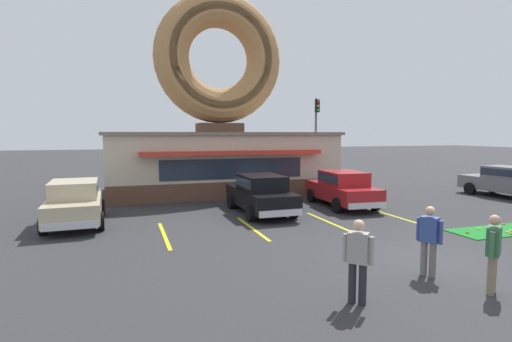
{
  "coord_description": "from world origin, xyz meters",
  "views": [
    {
      "loc": [
        -7.52,
        -7.98,
        3.29
      ],
      "look_at": [
        -3.21,
        5.0,
        2.0
      ],
      "focal_mm": 28.0,
      "sensor_mm": 36.0,
      "label": 1
    }
  ],
  "objects_px": {
    "car_champagne": "(75,201)",
    "pedestrian_leather_jacket_man": "(358,258)",
    "pedestrian_blue_sweater_man": "(429,238)",
    "trash_bin": "(332,185)",
    "car_red": "(342,187)",
    "golf_ball": "(471,230)",
    "pedestrian_hooded_kid": "(493,250)",
    "traffic_light_pole": "(316,128)",
    "car_grey": "(507,180)",
    "car_black": "(261,192)"
  },
  "relations": [
    {
      "from": "golf_ball",
      "to": "pedestrian_hooded_kid",
      "type": "distance_m",
      "value": 5.81
    },
    {
      "from": "car_black",
      "to": "trash_bin",
      "type": "distance_m",
      "value": 6.55
    },
    {
      "from": "pedestrian_blue_sweater_man",
      "to": "traffic_light_pole",
      "type": "height_order",
      "value": "traffic_light_pole"
    },
    {
      "from": "pedestrian_leather_jacket_man",
      "to": "car_champagne",
      "type": "bearing_deg",
      "value": 123.09
    },
    {
      "from": "golf_ball",
      "to": "car_champagne",
      "type": "relative_size",
      "value": 0.01
    },
    {
      "from": "car_black",
      "to": "car_grey",
      "type": "relative_size",
      "value": 0.98
    },
    {
      "from": "car_black",
      "to": "pedestrian_blue_sweater_man",
      "type": "xyz_separation_m",
      "value": [
        1.31,
        -8.09,
        0.03
      ]
    },
    {
      "from": "car_red",
      "to": "traffic_light_pole",
      "type": "height_order",
      "value": "traffic_light_pole"
    },
    {
      "from": "car_champagne",
      "to": "car_red",
      "type": "relative_size",
      "value": 0.99
    },
    {
      "from": "golf_ball",
      "to": "pedestrian_blue_sweater_man",
      "type": "xyz_separation_m",
      "value": [
        -4.44,
        -2.96,
        0.85
      ]
    },
    {
      "from": "car_grey",
      "to": "golf_ball",
      "type": "bearing_deg",
      "value": -146.48
    },
    {
      "from": "car_red",
      "to": "pedestrian_leather_jacket_man",
      "type": "height_order",
      "value": "pedestrian_leather_jacket_man"
    },
    {
      "from": "pedestrian_leather_jacket_man",
      "to": "pedestrian_hooded_kid",
      "type": "bearing_deg",
      "value": -8.44
    },
    {
      "from": "pedestrian_blue_sweater_man",
      "to": "trash_bin",
      "type": "distance_m",
      "value": 12.48
    },
    {
      "from": "car_red",
      "to": "pedestrian_hooded_kid",
      "type": "distance_m",
      "value": 9.9
    },
    {
      "from": "car_grey",
      "to": "car_red",
      "type": "distance_m",
      "value": 9.43
    },
    {
      "from": "car_black",
      "to": "car_grey",
      "type": "xyz_separation_m",
      "value": [
        13.43,
        -0.04,
        0.0
      ]
    },
    {
      "from": "golf_ball",
      "to": "traffic_light_pole",
      "type": "relative_size",
      "value": 0.01
    },
    {
      "from": "pedestrian_blue_sweater_man",
      "to": "trash_bin",
      "type": "bearing_deg",
      "value": 70.88
    },
    {
      "from": "traffic_light_pole",
      "to": "golf_ball",
      "type": "bearing_deg",
      "value": -97.91
    },
    {
      "from": "car_champagne",
      "to": "traffic_light_pole",
      "type": "relative_size",
      "value": 0.8
    },
    {
      "from": "pedestrian_hooded_kid",
      "to": "pedestrian_leather_jacket_man",
      "type": "distance_m",
      "value": 2.94
    },
    {
      "from": "car_champagne",
      "to": "pedestrian_leather_jacket_man",
      "type": "distance_m",
      "value": 10.9
    },
    {
      "from": "pedestrian_hooded_kid",
      "to": "golf_ball",
      "type": "bearing_deg",
      "value": 46.88
    },
    {
      "from": "car_grey",
      "to": "car_red",
      "type": "relative_size",
      "value": 1.0
    },
    {
      "from": "car_champagne",
      "to": "pedestrian_leather_jacket_man",
      "type": "relative_size",
      "value": 2.79
    },
    {
      "from": "pedestrian_blue_sweater_man",
      "to": "car_grey",
      "type": "bearing_deg",
      "value": 33.58
    },
    {
      "from": "car_red",
      "to": "car_champagne",
      "type": "bearing_deg",
      "value": -179.49
    },
    {
      "from": "car_red",
      "to": "trash_bin",
      "type": "bearing_deg",
      "value": 67.5
    },
    {
      "from": "pedestrian_hooded_kid",
      "to": "pedestrian_blue_sweater_man",
      "type": "bearing_deg",
      "value": 112.64
    },
    {
      "from": "car_black",
      "to": "traffic_light_pole",
      "type": "xyz_separation_m",
      "value": [
        7.96,
        10.77,
        2.84
      ]
    },
    {
      "from": "pedestrian_blue_sweater_man",
      "to": "trash_bin",
      "type": "relative_size",
      "value": 1.68
    },
    {
      "from": "pedestrian_blue_sweater_man",
      "to": "traffic_light_pole",
      "type": "relative_size",
      "value": 0.28
    },
    {
      "from": "pedestrian_hooded_kid",
      "to": "traffic_light_pole",
      "type": "relative_size",
      "value": 0.28
    },
    {
      "from": "car_grey",
      "to": "trash_bin",
      "type": "bearing_deg",
      "value": 155.04
    },
    {
      "from": "traffic_light_pole",
      "to": "pedestrian_blue_sweater_man",
      "type": "bearing_deg",
      "value": -109.42
    },
    {
      "from": "car_grey",
      "to": "pedestrian_hooded_kid",
      "type": "bearing_deg",
      "value": -141.35
    },
    {
      "from": "pedestrian_leather_jacket_man",
      "to": "traffic_light_pole",
      "type": "xyz_separation_m",
      "value": [
        9.05,
        19.66,
        2.79
      ]
    },
    {
      "from": "golf_ball",
      "to": "car_grey",
      "type": "xyz_separation_m",
      "value": [
        7.67,
        5.08,
        0.82
      ]
    },
    {
      "from": "pedestrian_blue_sweater_man",
      "to": "traffic_light_pole",
      "type": "xyz_separation_m",
      "value": [
        6.65,
        18.86,
        2.81
      ]
    },
    {
      "from": "golf_ball",
      "to": "car_red",
      "type": "relative_size",
      "value": 0.01
    },
    {
      "from": "car_champagne",
      "to": "trash_bin",
      "type": "bearing_deg",
      "value": 15.54
    },
    {
      "from": "car_red",
      "to": "pedestrian_blue_sweater_man",
      "type": "xyz_separation_m",
      "value": [
        -2.69,
        -8.42,
        0.03
      ]
    },
    {
      "from": "car_grey",
      "to": "pedestrian_blue_sweater_man",
      "type": "distance_m",
      "value": 14.54
    },
    {
      "from": "pedestrian_blue_sweater_man",
      "to": "golf_ball",
      "type": "bearing_deg",
      "value": 33.68
    },
    {
      "from": "pedestrian_leather_jacket_man",
      "to": "traffic_light_pole",
      "type": "height_order",
      "value": "traffic_light_pole"
    },
    {
      "from": "pedestrian_hooded_kid",
      "to": "trash_bin",
      "type": "height_order",
      "value": "pedestrian_hooded_kid"
    },
    {
      "from": "car_red",
      "to": "trash_bin",
      "type": "xyz_separation_m",
      "value": [
        1.39,
        3.36,
        -0.37
      ]
    },
    {
      "from": "car_black",
      "to": "pedestrian_hooded_kid",
      "type": "distance_m",
      "value": 9.5
    },
    {
      "from": "golf_ball",
      "to": "pedestrian_leather_jacket_man",
      "type": "xyz_separation_m",
      "value": [
        -6.84,
        -3.76,
        0.87
      ]
    }
  ]
}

